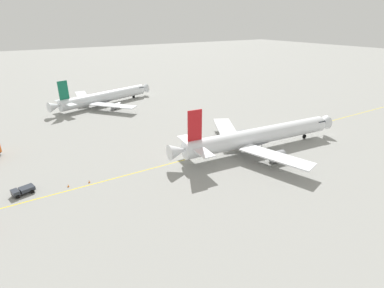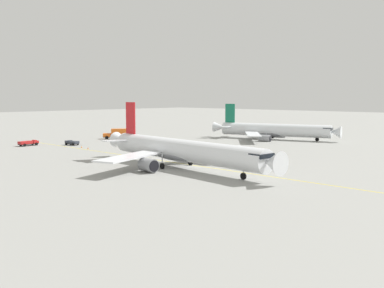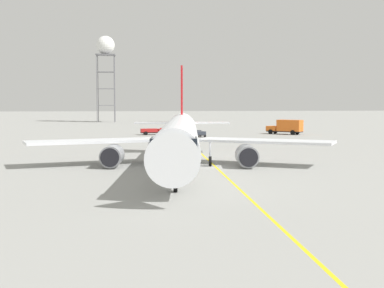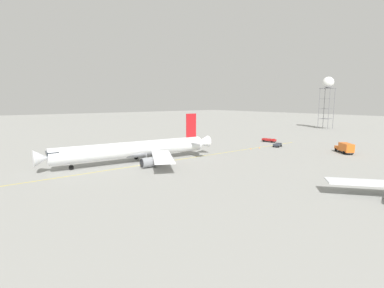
# 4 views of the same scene
# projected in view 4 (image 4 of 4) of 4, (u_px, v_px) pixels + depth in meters

# --- Properties ---
(ground_plane) EXTENTS (600.00, 600.00, 0.00)m
(ground_plane) POSITION_uv_depth(u_px,v_px,m) (142.00, 164.00, 70.80)
(ground_plane) COLOR gray
(airliner_main) EXTENTS (34.74, 45.48, 11.93)m
(airliner_main) POSITION_uv_depth(u_px,v_px,m) (136.00, 150.00, 72.48)
(airliner_main) COLOR white
(airliner_main) RESTS_ON ground_plane
(ops_pickup_truck) EXTENTS (5.40, 2.55, 1.41)m
(ops_pickup_truck) POSITION_uv_depth(u_px,v_px,m) (269.00, 140.00, 108.07)
(ops_pickup_truck) COLOR #232326
(ops_pickup_truck) RESTS_ON ground_plane
(baggage_truck_truck) EXTENTS (2.79, 3.94, 1.22)m
(baggage_truck_truck) POSITION_uv_depth(u_px,v_px,m) (277.00, 145.00, 96.87)
(baggage_truck_truck) COLOR #232326
(baggage_truck_truck) RESTS_ON ground_plane
(catering_truck_truck) EXTENTS (7.36, 6.77, 3.10)m
(catering_truck_truck) POSITION_uv_depth(u_px,v_px,m) (345.00, 148.00, 84.94)
(catering_truck_truck) COLOR #232326
(catering_truck_truck) RESTS_ON ground_plane
(radar_tower) EXTENTS (6.46, 6.46, 28.49)m
(radar_tower) POSITION_uv_depth(u_px,v_px,m) (328.00, 85.00, 157.32)
(radar_tower) COLOR slate
(radar_tower) RESTS_ON ground_plane
(taxiway_centreline) EXTENTS (2.13, 127.63, 0.01)m
(taxiway_centreline) POSITION_uv_depth(u_px,v_px,m) (140.00, 165.00, 69.27)
(taxiway_centreline) COLOR yellow
(taxiway_centreline) RESTS_ON ground_plane
(safety_cone_near) EXTENTS (0.36, 0.36, 0.55)m
(safety_cone_near) POSITION_uv_depth(u_px,v_px,m) (251.00, 149.00, 92.00)
(safety_cone_near) COLOR orange
(safety_cone_near) RESTS_ON ground_plane
(safety_cone_mid) EXTENTS (0.36, 0.36, 0.55)m
(safety_cone_mid) POSITION_uv_depth(u_px,v_px,m) (260.00, 148.00, 93.86)
(safety_cone_mid) COLOR orange
(safety_cone_mid) RESTS_ON ground_plane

